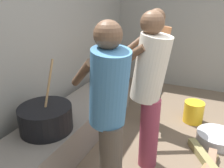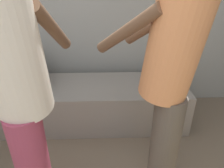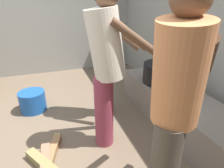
{
  "view_description": "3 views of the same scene",
  "coord_description": "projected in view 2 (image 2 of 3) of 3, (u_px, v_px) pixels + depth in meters",
  "views": [
    {
      "loc": [
        -2.0,
        0.2,
        1.77
      ],
      "look_at": [
        0.33,
        1.27,
        0.76
      ],
      "focal_mm": 36.76,
      "sensor_mm": 36.0,
      "label": 1
    },
    {
      "loc": [
        0.48,
        -0.25,
        1.48
      ],
      "look_at": [
        0.53,
        1.09,
        0.76
      ],
      "focal_mm": 35.05,
      "sensor_mm": 36.0,
      "label": 2
    },
    {
      "loc": [
        1.69,
        0.2,
        1.49
      ],
      "look_at": [
        0.03,
        0.79,
        0.71
      ],
      "focal_mm": 30.5,
      "sensor_mm": 36.0,
      "label": 3
    }
  ],
  "objects": [
    {
      "name": "cooking_pot_main",
      "position": [
        16.0,
        74.0,
        2.12
      ],
      "size": [
        0.55,
        0.55,
        0.72
      ],
      "color": "black",
      "rests_on": "hearth_ledge"
    },
    {
      "name": "cook_in_cream_shirt",
      "position": [
        18.0,
        87.0,
        1.11
      ],
      "size": [
        0.39,
        0.7,
        1.64
      ],
      "color": "#8C3347",
      "rests_on": "ground_plane"
    },
    {
      "name": "block_enclosure_rear",
      "position": [
        59.0,
        2.0,
        2.31
      ],
      "size": [
        5.57,
        0.2,
        2.33
      ],
      "primitive_type": "cube",
      "color": "gray",
      "rests_on": "ground_plane"
    },
    {
      "name": "hearth_ledge",
      "position": [
        73.0,
        104.0,
        2.3
      ],
      "size": [
        2.33,
        0.6,
        0.43
      ],
      "primitive_type": "cube",
      "color": "slate",
      "rests_on": "ground_plane"
    },
    {
      "name": "cook_in_orange_shirt",
      "position": [
        170.0,
        74.0,
        1.29
      ],
      "size": [
        0.69,
        0.71,
        1.61
      ],
      "color": "#4C4238",
      "rests_on": "ground_plane"
    }
  ]
}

